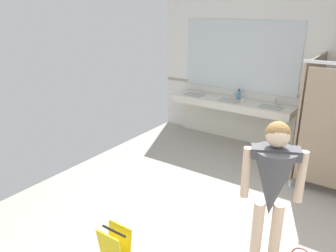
% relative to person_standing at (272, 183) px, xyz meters
% --- Properties ---
extents(ground_plane, '(6.04, 6.86, 0.10)m').
position_rel_person_standing_xyz_m(ground_plane, '(-0.45, 0.18, -1.08)').
color(ground_plane, '#9E998E').
extents(wall_back, '(6.04, 0.12, 2.82)m').
position_rel_person_standing_xyz_m(wall_back, '(-0.45, 3.37, 0.38)').
color(wall_back, silver).
rests_on(wall_back, ground_plane).
extents(wall_back_tile_band, '(6.04, 0.01, 0.06)m').
position_rel_person_standing_xyz_m(wall_back_tile_band, '(-0.45, 3.30, 0.02)').
color(wall_back_tile_band, '#9E937F').
rests_on(wall_back_tile_band, wall_back).
extents(vanity_counter, '(2.41, 0.56, 0.97)m').
position_rel_person_standing_xyz_m(vanity_counter, '(-1.79, 3.09, -0.39)').
color(vanity_counter, silver).
rests_on(vanity_counter, ground_plane).
extents(mirror_panel, '(2.31, 0.02, 1.34)m').
position_rel_person_standing_xyz_m(mirror_panel, '(-1.79, 3.30, 0.65)').
color(mirror_panel, silver).
rests_on(mirror_panel, wall_back).
extents(person_standing, '(0.53, 0.53, 1.63)m').
position_rel_person_standing_xyz_m(person_standing, '(0.00, 0.00, 0.00)').
color(person_standing, beige).
rests_on(person_standing, ground_plane).
extents(soap_dispenser, '(0.07, 0.07, 0.20)m').
position_rel_person_standing_xyz_m(soap_dispenser, '(-1.70, 3.18, -0.08)').
color(soap_dispenser, teal).
rests_on(soap_dispenser, vanity_counter).
extents(paper_cup, '(0.07, 0.07, 0.08)m').
position_rel_person_standing_xyz_m(paper_cup, '(-1.52, 2.95, -0.13)').
color(paper_cup, beige).
rests_on(paper_cup, vanity_counter).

